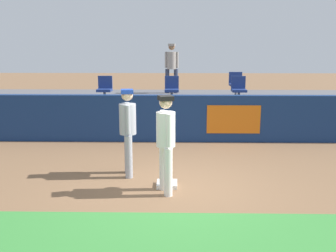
{
  "coord_description": "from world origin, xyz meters",
  "views": [
    {
      "loc": [
        0.09,
        -7.04,
        2.75
      ],
      "look_at": [
        -0.07,
        1.15,
        1.0
      ],
      "focal_mm": 41.31,
      "sensor_mm": 36.0,
      "label": 1
    }
  ],
  "objects_px": {
    "player_runner_visitor": "(128,126)",
    "seat_front_left": "(105,88)",
    "first_base": "(167,184)",
    "seat_front_center": "(172,88)",
    "spectator_hooded": "(172,65)",
    "seat_back_right": "(236,82)",
    "seat_front_right": "(239,88)",
    "player_fielder_home": "(166,138)"
  },
  "relations": [
    {
      "from": "player_runner_visitor",
      "to": "seat_front_left",
      "type": "relative_size",
      "value": 2.19
    },
    {
      "from": "first_base",
      "to": "seat_front_center",
      "type": "bearing_deg",
      "value": 89.55
    },
    {
      "from": "spectator_hooded",
      "to": "player_runner_visitor",
      "type": "bearing_deg",
      "value": 90.23
    },
    {
      "from": "seat_front_center",
      "to": "seat_back_right",
      "type": "distance_m",
      "value": 2.92
    },
    {
      "from": "seat_front_right",
      "to": "seat_front_left",
      "type": "bearing_deg",
      "value": 180.0
    },
    {
      "from": "seat_front_center",
      "to": "seat_back_right",
      "type": "relative_size",
      "value": 1.0
    },
    {
      "from": "seat_front_left",
      "to": "spectator_hooded",
      "type": "distance_m",
      "value": 3.29
    },
    {
      "from": "seat_back_right",
      "to": "seat_front_left",
      "type": "xyz_separation_m",
      "value": [
        -4.44,
        -1.8,
        -0.0
      ]
    },
    {
      "from": "player_runner_visitor",
      "to": "spectator_hooded",
      "type": "bearing_deg",
      "value": 163.79
    },
    {
      "from": "player_fielder_home",
      "to": "seat_back_right",
      "type": "distance_m",
      "value": 7.55
    },
    {
      "from": "player_fielder_home",
      "to": "first_base",
      "type": "bearing_deg",
      "value": 160.03
    },
    {
      "from": "player_runner_visitor",
      "to": "seat_back_right",
      "type": "xyz_separation_m",
      "value": [
        3.17,
        6.2,
        0.31
      ]
    },
    {
      "from": "player_runner_visitor",
      "to": "seat_front_center",
      "type": "relative_size",
      "value": 2.19
    },
    {
      "from": "seat_front_left",
      "to": "spectator_hooded",
      "type": "relative_size",
      "value": 0.46
    },
    {
      "from": "seat_front_center",
      "to": "spectator_hooded",
      "type": "xyz_separation_m",
      "value": [
        -0.03,
        2.45,
        0.6
      ]
    },
    {
      "from": "player_fielder_home",
      "to": "spectator_hooded",
      "type": "xyz_separation_m",
      "value": [
        0.02,
        7.81,
        0.91
      ]
    },
    {
      "from": "player_fielder_home",
      "to": "seat_front_center",
      "type": "bearing_deg",
      "value": 161.93
    },
    {
      "from": "first_base",
      "to": "seat_front_center",
      "type": "relative_size",
      "value": 0.48
    },
    {
      "from": "player_fielder_home",
      "to": "seat_front_center",
      "type": "distance_m",
      "value": 5.37
    },
    {
      "from": "player_runner_visitor",
      "to": "seat_front_center",
      "type": "distance_m",
      "value": 4.49
    },
    {
      "from": "first_base",
      "to": "spectator_hooded",
      "type": "height_order",
      "value": "spectator_hooded"
    },
    {
      "from": "seat_front_left",
      "to": "first_base",
      "type": "bearing_deg",
      "value": -67.43
    },
    {
      "from": "seat_front_right",
      "to": "seat_back_right",
      "type": "xyz_separation_m",
      "value": [
        0.18,
        1.8,
        0.0
      ]
    },
    {
      "from": "first_base",
      "to": "seat_front_center",
      "type": "distance_m",
      "value": 5.22
    },
    {
      "from": "seat_front_right",
      "to": "seat_front_left",
      "type": "relative_size",
      "value": 1.0
    },
    {
      "from": "player_fielder_home",
      "to": "player_runner_visitor",
      "type": "distance_m",
      "value": 1.26
    },
    {
      "from": "player_runner_visitor",
      "to": "seat_front_left",
      "type": "bearing_deg",
      "value": -173.17
    },
    {
      "from": "seat_front_right",
      "to": "seat_front_center",
      "type": "relative_size",
      "value": 1.0
    },
    {
      "from": "seat_back_right",
      "to": "spectator_hooded",
      "type": "xyz_separation_m",
      "value": [
        -2.33,
        0.65,
        0.6
      ]
    },
    {
      "from": "seat_front_center",
      "to": "seat_front_left",
      "type": "bearing_deg",
      "value": 180.0
    },
    {
      "from": "seat_back_right",
      "to": "seat_front_right",
      "type": "bearing_deg",
      "value": -95.76
    },
    {
      "from": "player_fielder_home",
      "to": "player_runner_visitor",
      "type": "bearing_deg",
      "value": -157.19
    },
    {
      "from": "player_runner_visitor",
      "to": "seat_front_right",
      "type": "relative_size",
      "value": 2.19
    },
    {
      "from": "seat_front_left",
      "to": "seat_front_right",
      "type": "bearing_deg",
      "value": -0.0
    },
    {
      "from": "spectator_hooded",
      "to": "seat_front_center",
      "type": "bearing_deg",
      "value": 97.94
    },
    {
      "from": "player_runner_visitor",
      "to": "seat_front_left",
      "type": "distance_m",
      "value": 4.59
    },
    {
      "from": "player_fielder_home",
      "to": "player_runner_visitor",
      "type": "xyz_separation_m",
      "value": [
        -0.82,
        0.96,
        0.0
      ]
    },
    {
      "from": "player_fielder_home",
      "to": "seat_front_left",
      "type": "bearing_deg",
      "value": -176.27
    },
    {
      "from": "seat_front_right",
      "to": "player_fielder_home",
      "type": "bearing_deg",
      "value": -112.08
    },
    {
      "from": "seat_front_right",
      "to": "seat_front_center",
      "type": "bearing_deg",
      "value": -180.0
    },
    {
      "from": "seat_front_left",
      "to": "spectator_hooded",
      "type": "bearing_deg",
      "value": 49.34
    },
    {
      "from": "player_runner_visitor",
      "to": "spectator_hooded",
      "type": "relative_size",
      "value": 1.0
    }
  ]
}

